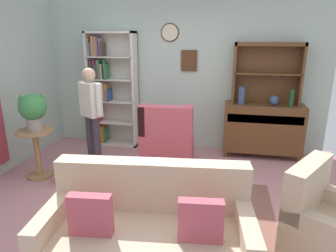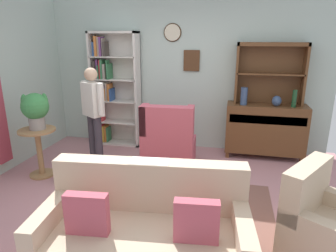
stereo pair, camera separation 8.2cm
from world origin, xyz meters
name	(u,v)px [view 1 (the left image)]	position (x,y,z in m)	size (l,w,h in m)	color
ground_plane	(157,203)	(0.00, 0.00, -0.01)	(5.40, 4.60, 0.02)	#B27A7F
wall_back	(183,71)	(0.00, 2.13, 1.40)	(5.00, 0.09, 2.80)	#ADC1B7
area_rug	(168,217)	(0.20, -0.30, 0.00)	(2.43, 2.04, 0.01)	brown
bookshelf	(109,89)	(-1.37, 1.94, 1.06)	(0.90, 0.30, 2.10)	silver
sideboard	(262,128)	(1.42, 1.86, 0.51)	(1.30, 0.45, 0.92)	brown
sideboard_hutch	(268,65)	(1.42, 1.97, 1.56)	(1.10, 0.26, 1.00)	brown
vase_tall	(242,96)	(1.03, 1.78, 1.06)	(0.11, 0.11, 0.29)	#33476B
vase_round	(274,100)	(1.55, 1.79, 1.01)	(0.15, 0.15, 0.17)	#33476B
bottle_wine	(291,98)	(1.81, 1.77, 1.06)	(0.07, 0.07, 0.28)	#194223
couch_floral	(149,235)	(0.17, -1.05, 0.31)	(1.88, 1.03, 0.90)	#C6AD8E
armchair_floral	(330,229)	(1.80, -0.61, 0.29)	(1.06, 1.05, 0.88)	#C6AD8E
wingback_chair	(168,145)	(-0.07, 1.03, 0.38)	(0.83, 0.85, 1.05)	#B74C5B
plant_stand	(37,149)	(-1.88, 0.37, 0.44)	(0.52, 0.52, 0.72)	#997047
potted_plant_large	(33,109)	(-1.88, 0.39, 1.03)	(0.38, 0.38, 0.52)	gray
potted_plant_small	(62,171)	(-1.46, 0.27, 0.18)	(0.22, 0.22, 0.30)	#AD6B4C
person_reading	(91,110)	(-1.26, 0.93, 0.91)	(0.48, 0.35, 1.56)	#38333D
coffee_table	(178,193)	(0.32, -0.34, 0.35)	(0.80, 0.50, 0.42)	brown
book_stack	(170,186)	(0.24, -0.40, 0.45)	(0.18, 0.16, 0.07)	#B22D33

